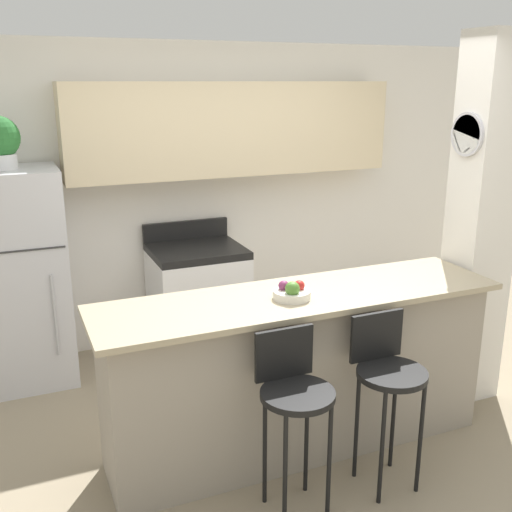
{
  "coord_description": "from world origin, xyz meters",
  "views": [
    {
      "loc": [
        -1.54,
        -2.97,
        2.23
      ],
      "look_at": [
        0.0,
        0.68,
        1.07
      ],
      "focal_mm": 42.0,
      "sensor_mm": 36.0,
      "label": 1
    }
  ],
  "objects_px": {
    "bar_stool_left": "(294,395)",
    "fruit_bowl": "(292,292)",
    "bar_stool_right": "(387,374)",
    "refrigerator": "(14,279)",
    "stove_range": "(198,299)"
  },
  "relations": [
    {
      "from": "refrigerator",
      "to": "stove_range",
      "type": "xyz_separation_m",
      "value": [
        1.41,
        0.0,
        -0.36
      ]
    },
    {
      "from": "bar_stool_left",
      "to": "fruit_bowl",
      "type": "height_order",
      "value": "fruit_bowl"
    },
    {
      "from": "stove_range",
      "to": "fruit_bowl",
      "type": "xyz_separation_m",
      "value": [
        0.06,
        -1.66,
        0.6
      ]
    },
    {
      "from": "bar_stool_left",
      "to": "bar_stool_right",
      "type": "height_order",
      "value": "same"
    },
    {
      "from": "refrigerator",
      "to": "bar_stool_left",
      "type": "xyz_separation_m",
      "value": [
        1.27,
        -2.11,
        -0.14
      ]
    },
    {
      "from": "fruit_bowl",
      "to": "bar_stool_left",
      "type": "bearing_deg",
      "value": -114.14
    },
    {
      "from": "stove_range",
      "to": "bar_stool_left",
      "type": "height_order",
      "value": "stove_range"
    },
    {
      "from": "bar_stool_left",
      "to": "bar_stool_right",
      "type": "xyz_separation_m",
      "value": [
        0.58,
        0.0,
        0.0
      ]
    },
    {
      "from": "stove_range",
      "to": "bar_stool_left",
      "type": "bearing_deg",
      "value": -93.94
    },
    {
      "from": "refrigerator",
      "to": "fruit_bowl",
      "type": "relative_size",
      "value": 7.42
    },
    {
      "from": "stove_range",
      "to": "fruit_bowl",
      "type": "height_order",
      "value": "fruit_bowl"
    },
    {
      "from": "refrigerator",
      "to": "bar_stool_left",
      "type": "height_order",
      "value": "refrigerator"
    },
    {
      "from": "fruit_bowl",
      "to": "refrigerator",
      "type": "bearing_deg",
      "value": 131.56
    },
    {
      "from": "refrigerator",
      "to": "bar_stool_right",
      "type": "distance_m",
      "value": 2.8
    },
    {
      "from": "bar_stool_right",
      "to": "fruit_bowl",
      "type": "bearing_deg",
      "value": 129.62
    }
  ]
}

